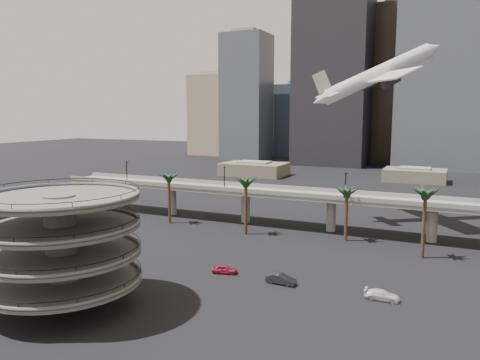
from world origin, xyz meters
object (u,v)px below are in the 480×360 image
at_px(car_a, 225,269).
at_px(car_c, 382,295).
at_px(overpass, 287,197).
at_px(car_b, 281,279).
at_px(parking_ramp, 61,240).
at_px(airborne_jet, 377,75).

relative_size(car_a, car_c, 0.86).
height_order(overpass, car_b, overpass).
distance_m(parking_ramp, car_b, 34.31).
height_order(parking_ramp, car_a, parking_ramp).
bearing_deg(parking_ramp, car_c, 27.83).
height_order(car_b, car_c, car_b).
distance_m(airborne_jet, car_a, 66.49).
bearing_deg(airborne_jet, overpass, -173.27).
xyz_separation_m(airborne_jet, car_b, (-5.53, -53.96, -36.25)).
xyz_separation_m(parking_ramp, car_c, (41.01, 21.65, -9.10)).
bearing_deg(airborne_jet, car_c, -115.39).
bearing_deg(parking_ramp, car_b, 40.53).
height_order(airborne_jet, car_c, airborne_jet).
height_order(parking_ramp, overpass, parking_ramp).
bearing_deg(overpass, car_b, -72.02).
xyz_separation_m(parking_ramp, car_b, (25.16, 21.52, -9.02)).
bearing_deg(airborne_jet, car_a, -143.08).
bearing_deg(car_a, parking_ramp, 132.24).
bearing_deg(car_b, airborne_jet, -2.80).
bearing_deg(parking_ramp, overpass, 77.57).
distance_m(parking_ramp, car_c, 47.25).
relative_size(parking_ramp, car_c, 4.38).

